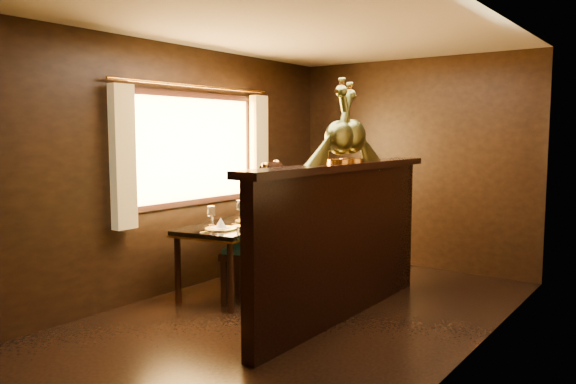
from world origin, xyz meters
name	(u,v)px	position (x,y,z in m)	size (l,w,h in m)	color
ground	(293,319)	(0.00, 0.00, 0.00)	(5.00, 5.00, 0.00)	black
room_shell	(286,137)	(-0.09, 0.02, 1.58)	(3.04, 5.04, 2.52)	black
partition	(343,237)	(0.32, 0.30, 0.71)	(0.26, 2.70, 1.36)	black
dining_table	(233,231)	(-0.95, 0.29, 0.64)	(0.92, 1.30, 0.91)	black
chair_left	(263,229)	(-0.53, 0.25, 0.71)	(0.64, 0.65, 1.36)	black
chair_right	(315,226)	(-0.51, 1.13, 0.62)	(0.52, 0.54, 1.18)	black
peacock_left	(339,122)	(0.33, 0.21, 1.71)	(0.22, 0.58, 0.69)	#174530
peacock_right	(352,121)	(0.33, 0.42, 1.72)	(0.23, 0.60, 0.72)	#174530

